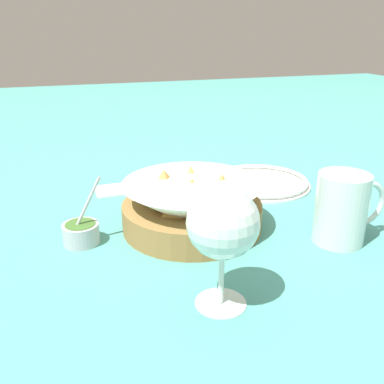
{
  "coord_description": "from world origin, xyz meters",
  "views": [
    {
      "loc": [
        -0.23,
        -0.64,
        0.33
      ],
      "look_at": [
        -0.02,
        -0.01,
        0.07
      ],
      "focal_mm": 40.0,
      "sensor_mm": 36.0,
      "label": 1
    }
  ],
  "objects_px": {
    "sauce_cup": "(81,232)",
    "wine_glass": "(223,226)",
    "beer_mug": "(342,211)",
    "side_plate": "(260,182)",
    "food_basket": "(192,207)"
  },
  "relations": [
    {
      "from": "sauce_cup",
      "to": "food_basket",
      "type": "bearing_deg",
      "value": -0.17
    },
    {
      "from": "beer_mug",
      "to": "sauce_cup",
      "type": "bearing_deg",
      "value": 162.58
    },
    {
      "from": "wine_glass",
      "to": "beer_mug",
      "type": "xyz_separation_m",
      "value": [
        0.24,
        0.1,
        -0.06
      ]
    },
    {
      "from": "sauce_cup",
      "to": "side_plate",
      "type": "relative_size",
      "value": 0.5
    },
    {
      "from": "beer_mug",
      "to": "food_basket",
      "type": "bearing_deg",
      "value": 149.5
    },
    {
      "from": "sauce_cup",
      "to": "wine_glass",
      "type": "distance_m",
      "value": 0.28
    },
    {
      "from": "side_plate",
      "to": "beer_mug",
      "type": "bearing_deg",
      "value": -89.71
    },
    {
      "from": "sauce_cup",
      "to": "beer_mug",
      "type": "xyz_separation_m",
      "value": [
        0.4,
        -0.12,
        0.03
      ]
    },
    {
      "from": "food_basket",
      "to": "beer_mug",
      "type": "distance_m",
      "value": 0.24
    },
    {
      "from": "food_basket",
      "to": "wine_glass",
      "type": "relative_size",
      "value": 1.52
    },
    {
      "from": "beer_mug",
      "to": "side_plate",
      "type": "distance_m",
      "value": 0.28
    },
    {
      "from": "beer_mug",
      "to": "side_plate",
      "type": "bearing_deg",
      "value": 90.29
    },
    {
      "from": "wine_glass",
      "to": "side_plate",
      "type": "relative_size",
      "value": 0.71
    },
    {
      "from": "food_basket",
      "to": "beer_mug",
      "type": "relative_size",
      "value": 1.91
    },
    {
      "from": "sauce_cup",
      "to": "wine_glass",
      "type": "xyz_separation_m",
      "value": [
        0.15,
        -0.22,
        0.09
      ]
    }
  ]
}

